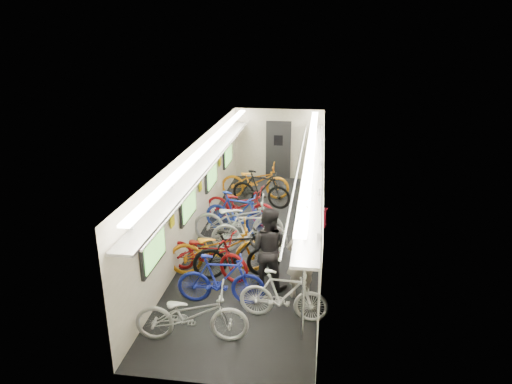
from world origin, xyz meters
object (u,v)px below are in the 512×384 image
(passenger_mid, at_px, (268,248))
(backpack, at_px, (320,217))
(bicycle_1, at_px, (221,279))
(passenger_near, at_px, (301,257))
(bicycle_0, at_px, (192,314))

(passenger_mid, bearing_deg, backpack, -132.56)
(bicycle_1, relative_size, passenger_near, 1.02)
(bicycle_0, relative_size, passenger_near, 1.14)
(backpack, bearing_deg, bicycle_0, -113.47)
(passenger_near, height_order, backpack, passenger_near)
(passenger_near, distance_m, backpack, 1.08)
(passenger_near, xyz_separation_m, backpack, (0.34, 0.92, 0.46))
(bicycle_0, bearing_deg, passenger_near, -52.75)
(bicycle_0, relative_size, passenger_mid, 1.12)
(bicycle_0, distance_m, passenger_near, 2.36)
(bicycle_0, relative_size, bicycle_1, 1.12)
(backpack, bearing_deg, passenger_mid, -130.99)
(bicycle_1, bearing_deg, backpack, -54.56)
(bicycle_1, bearing_deg, passenger_mid, -49.83)
(passenger_near, bearing_deg, passenger_mid, -50.27)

